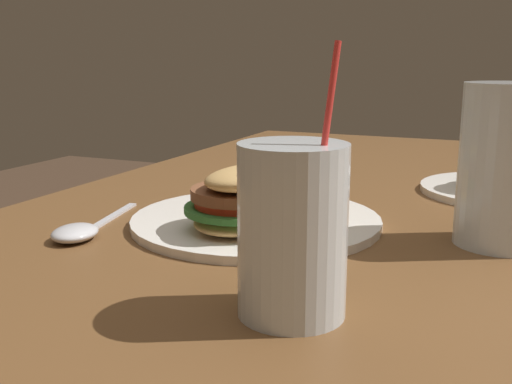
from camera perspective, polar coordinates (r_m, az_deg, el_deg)
dining_table at (r=0.71m, az=16.76°, el=-10.61°), size 1.69×1.11×0.77m
meal_plate_near at (r=0.69m, az=-0.42°, el=-1.64°), size 0.30×0.30×0.09m
beer_glass at (r=0.68m, az=22.65°, el=1.98°), size 0.10×0.10×0.17m
juice_glass at (r=0.46m, az=3.48°, el=-4.22°), size 0.08×0.08×0.21m
spoon at (r=0.69m, az=-16.59°, el=-3.62°), size 0.19×0.07×0.02m
meal_plate_far at (r=0.94m, az=22.88°, el=1.49°), size 0.24×0.24×0.09m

